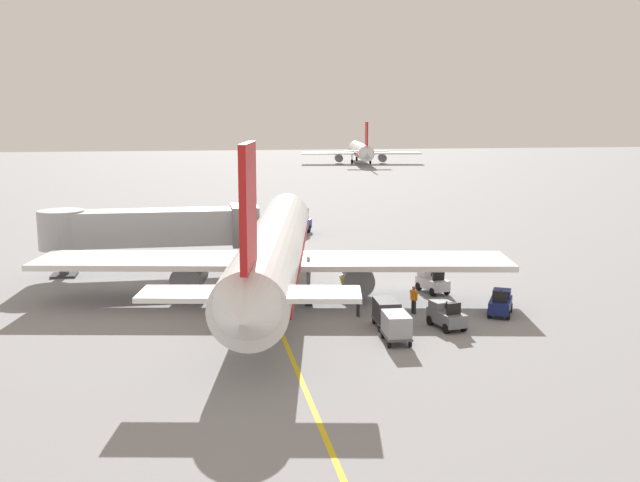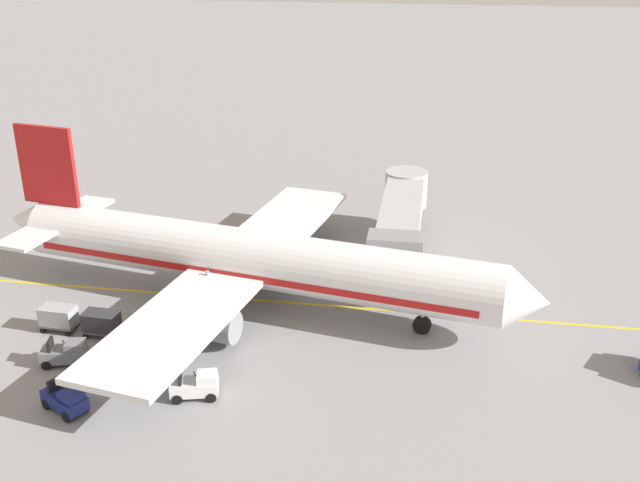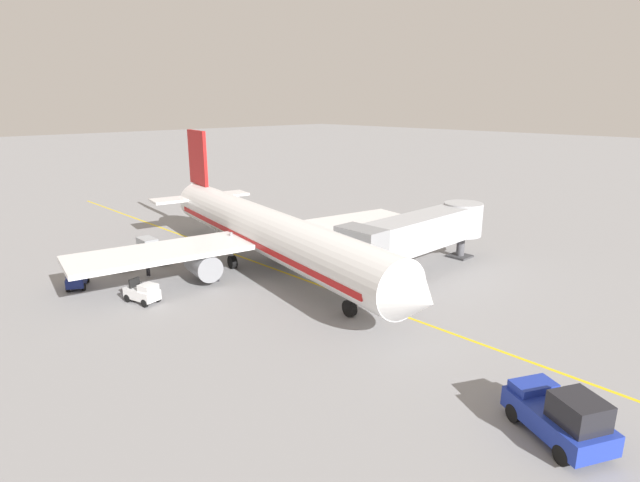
{
  "view_description": "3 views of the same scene",
  "coord_description": "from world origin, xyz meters",
  "px_view_note": "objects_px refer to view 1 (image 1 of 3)",
  "views": [
    {
      "loc": [
        -4.65,
        -45.93,
        11.88
      ],
      "look_at": [
        3.44,
        0.71,
        3.77
      ],
      "focal_mm": 41.88,
      "sensor_mm": 36.0,
      "label": 1
    },
    {
      "loc": [
        42.34,
        12.55,
        22.95
      ],
      "look_at": [
        -1.14,
        5.56,
        4.07
      ],
      "focal_mm": 41.63,
      "sensor_mm": 36.0,
      "label": 2
    },
    {
      "loc": [
        25.06,
        33.07,
        13.44
      ],
      "look_at": [
        -2.04,
        4.91,
        2.68
      ],
      "focal_mm": 28.54,
      "sensor_mm": 36.0,
      "label": 3
    }
  ],
  "objects_px": {
    "baggage_tug_spare": "(501,303)",
    "ground_crew_wing_walker": "(414,298)",
    "pushback_tractor": "(295,223)",
    "distant_taxiing_airliner": "(361,151)",
    "baggage_tug_trailing": "(432,282)",
    "baggage_cart_second_in_train": "(396,325)",
    "baggage_cart_front": "(387,311)",
    "baggage_tug_lead": "(446,316)",
    "ground_crew_marshaller": "(358,301)",
    "ground_crew_loader": "(345,282)",
    "parked_airliner": "(273,250)",
    "jet_bridge": "(151,228)"
  },
  "relations": [
    {
      "from": "ground_crew_wing_walker",
      "to": "baggage_tug_spare",
      "type": "bearing_deg",
      "value": -12.84
    },
    {
      "from": "ground_crew_wing_walker",
      "to": "ground_crew_marshaller",
      "type": "xyz_separation_m",
      "value": [
        -3.43,
        -0.03,
        0.0
      ]
    },
    {
      "from": "pushback_tractor",
      "to": "parked_airliner",
      "type": "bearing_deg",
      "value": -101.05
    },
    {
      "from": "jet_bridge",
      "to": "ground_crew_marshaller",
      "type": "relative_size",
      "value": 9.51
    },
    {
      "from": "baggage_cart_front",
      "to": "baggage_cart_second_in_train",
      "type": "xyz_separation_m",
      "value": [
        -0.24,
        -2.87,
        0.0
      ]
    },
    {
      "from": "baggage_tug_lead",
      "to": "baggage_tug_trailing",
      "type": "distance_m",
      "value": 8.46
    },
    {
      "from": "pushback_tractor",
      "to": "ground_crew_wing_walker",
      "type": "height_order",
      "value": "pushback_tractor"
    },
    {
      "from": "baggage_tug_lead",
      "to": "baggage_cart_front",
      "type": "xyz_separation_m",
      "value": [
        -3.26,
        0.68,
        0.24
      ]
    },
    {
      "from": "pushback_tractor",
      "to": "distant_taxiing_airliner",
      "type": "height_order",
      "value": "distant_taxiing_airliner"
    },
    {
      "from": "parked_airliner",
      "to": "baggage_cart_front",
      "type": "distance_m",
      "value": 9.77
    },
    {
      "from": "baggage_cart_second_in_train",
      "to": "ground_crew_wing_walker",
      "type": "xyz_separation_m",
      "value": [
        2.6,
        5.4,
        0.0
      ]
    },
    {
      "from": "baggage_tug_spare",
      "to": "baggage_cart_front",
      "type": "relative_size",
      "value": 0.95
    },
    {
      "from": "baggage_tug_trailing",
      "to": "baggage_cart_second_in_train",
      "type": "relative_size",
      "value": 0.93
    },
    {
      "from": "baggage_cart_front",
      "to": "baggage_cart_second_in_train",
      "type": "relative_size",
      "value": 1.0
    },
    {
      "from": "parked_airliner",
      "to": "baggage_cart_front",
      "type": "height_order",
      "value": "parked_airliner"
    },
    {
      "from": "pushback_tractor",
      "to": "distant_taxiing_airliner",
      "type": "bearing_deg",
      "value": 73.59
    },
    {
      "from": "jet_bridge",
      "to": "ground_crew_marshaller",
      "type": "distance_m",
      "value": 19.4
    },
    {
      "from": "parked_airliner",
      "to": "pushback_tractor",
      "type": "xyz_separation_m",
      "value": [
        5.02,
        25.74,
        -2.09
      ]
    },
    {
      "from": "baggage_cart_front",
      "to": "ground_crew_wing_walker",
      "type": "relative_size",
      "value": 1.73
    },
    {
      "from": "ground_crew_marshaller",
      "to": "baggage_cart_front",
      "type": "bearing_deg",
      "value": -66.93
    },
    {
      "from": "ground_crew_marshaller",
      "to": "ground_crew_loader",
      "type": "bearing_deg",
      "value": 87.63
    },
    {
      "from": "baggage_tug_trailing",
      "to": "ground_crew_wing_walker",
      "type": "height_order",
      "value": "ground_crew_wing_walker"
    },
    {
      "from": "jet_bridge",
      "to": "baggage_cart_second_in_train",
      "type": "height_order",
      "value": "jet_bridge"
    },
    {
      "from": "baggage_tug_spare",
      "to": "baggage_cart_front",
      "type": "xyz_separation_m",
      "value": [
        -7.39,
        -1.38,
        0.24
      ]
    },
    {
      "from": "baggage_tug_trailing",
      "to": "ground_crew_wing_walker",
      "type": "xyz_separation_m",
      "value": [
        -2.8,
        -5.03,
        0.24
      ]
    },
    {
      "from": "ground_crew_loader",
      "to": "baggage_cart_front",
      "type": "bearing_deg",
      "value": -83.42
    },
    {
      "from": "baggage_tug_lead",
      "to": "ground_crew_marshaller",
      "type": "bearing_deg",
      "value": 143.62
    },
    {
      "from": "pushback_tractor",
      "to": "ground_crew_loader",
      "type": "xyz_separation_m",
      "value": [
        -0.39,
        -26.04,
        -0.15
      ]
    },
    {
      "from": "baggage_cart_second_in_train",
      "to": "ground_crew_marshaller",
      "type": "xyz_separation_m",
      "value": [
        -0.83,
        5.38,
        0.0
      ]
    },
    {
      "from": "parked_airliner",
      "to": "ground_crew_wing_walker",
      "type": "height_order",
      "value": "parked_airliner"
    },
    {
      "from": "pushback_tractor",
      "to": "baggage_cart_second_in_train",
      "type": "relative_size",
      "value": 1.68
    },
    {
      "from": "parked_airliner",
      "to": "ground_crew_loader",
      "type": "distance_m",
      "value": 5.16
    },
    {
      "from": "baggage_tug_lead",
      "to": "baggage_tug_spare",
      "type": "distance_m",
      "value": 4.62
    },
    {
      "from": "baggage_tug_lead",
      "to": "ground_crew_loader",
      "type": "height_order",
      "value": "ground_crew_loader"
    },
    {
      "from": "parked_airliner",
      "to": "baggage_tug_trailing",
      "type": "distance_m",
      "value": 10.94
    },
    {
      "from": "ground_crew_marshaller",
      "to": "ground_crew_wing_walker",
      "type": "bearing_deg",
      "value": 0.43
    },
    {
      "from": "parked_airliner",
      "to": "ground_crew_wing_walker",
      "type": "xyz_separation_m",
      "value": [
        7.86,
        -5.23,
        -2.23
      ]
    },
    {
      "from": "jet_bridge",
      "to": "baggage_tug_lead",
      "type": "height_order",
      "value": "jet_bridge"
    },
    {
      "from": "parked_airliner",
      "to": "baggage_cart_second_in_train",
      "type": "xyz_separation_m",
      "value": [
        5.26,
        -10.63,
        -2.24
      ]
    },
    {
      "from": "baggage_tug_lead",
      "to": "baggage_cart_second_in_train",
      "type": "bearing_deg",
      "value": -147.88
    },
    {
      "from": "jet_bridge",
      "to": "ground_crew_wing_walker",
      "type": "distance_m",
      "value": 21.76
    },
    {
      "from": "baggage_tug_lead",
      "to": "distant_taxiing_airliner",
      "type": "relative_size",
      "value": 0.08
    },
    {
      "from": "distant_taxiing_airliner",
      "to": "ground_crew_wing_walker",
      "type": "bearing_deg",
      "value": -101.57
    },
    {
      "from": "distant_taxiing_airliner",
      "to": "baggage_cart_second_in_train",
      "type": "bearing_deg",
      "value": -102.16
    },
    {
      "from": "baggage_tug_trailing",
      "to": "ground_crew_loader",
      "type": "distance_m",
      "value": 6.02
    },
    {
      "from": "baggage_tug_spare",
      "to": "ground_crew_wing_walker",
      "type": "xyz_separation_m",
      "value": [
        -5.03,
        1.15,
        0.24
      ]
    },
    {
      "from": "baggage_cart_second_in_train",
      "to": "baggage_cart_front",
      "type": "bearing_deg",
      "value": 85.3
    },
    {
      "from": "baggage_tug_trailing",
      "to": "baggage_cart_front",
      "type": "bearing_deg",
      "value": -124.29
    },
    {
      "from": "baggage_tug_spare",
      "to": "ground_crew_wing_walker",
      "type": "height_order",
      "value": "ground_crew_wing_walker"
    },
    {
      "from": "baggage_tug_trailing",
      "to": "baggage_cart_second_in_train",
      "type": "distance_m",
      "value": 11.75
    }
  ]
}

